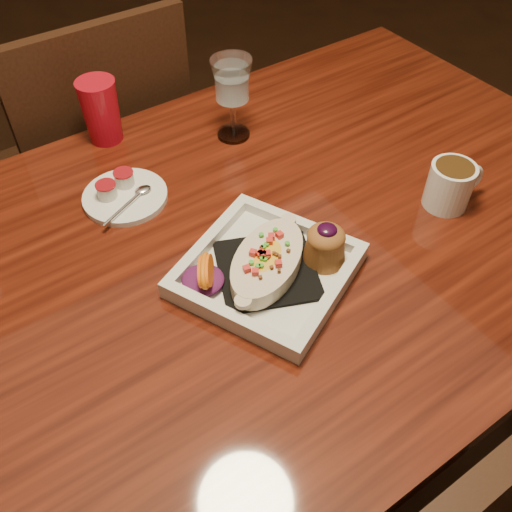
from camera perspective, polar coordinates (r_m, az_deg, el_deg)
floor at (r=1.57m, az=-1.24°, el=-18.42°), size 7.00×7.00×0.00m
table at (r=1.01m, az=-1.83°, el=-2.80°), size 1.50×0.90×0.75m
chair_far at (r=1.54m, az=-14.89°, el=8.55°), size 0.42×0.42×0.93m
plate at (r=0.88m, az=1.82°, el=-0.80°), size 0.32×0.32×0.08m
coffee_mug at (r=1.04m, az=18.94°, el=6.86°), size 0.11×0.08×0.08m
goblet at (r=1.12m, az=-2.43°, el=16.75°), size 0.08×0.08×0.16m
saucer at (r=1.05m, az=-13.15°, el=6.00°), size 0.15×0.15×0.10m
red_tumbler at (r=1.17m, az=-15.24°, el=13.80°), size 0.08×0.08×0.13m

